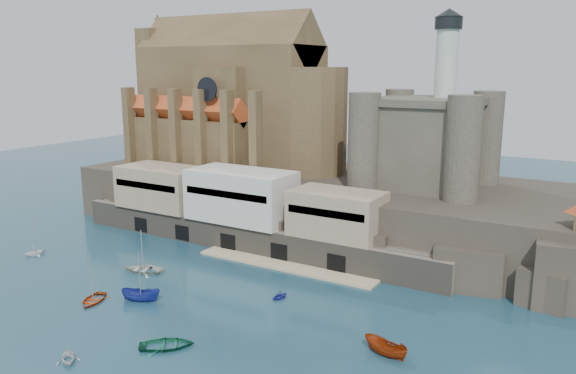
# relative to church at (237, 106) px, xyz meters

# --- Properties ---
(ground) EXTENTS (300.00, 300.00, 0.00)m
(ground) POSITION_rel_church_xyz_m (24.13, -41.85, -22.13)
(ground) COLOR #173A4C
(ground) RESTS_ON ground
(promontory) EXTENTS (100.00, 36.00, 10.00)m
(promontory) POSITION_rel_church_xyz_m (23.94, -2.48, -17.20)
(promontory) COLOR #2A2520
(promontory) RESTS_ON ground
(quay) EXTENTS (70.00, 12.00, 13.05)m
(quay) POSITION_rel_church_xyz_m (13.94, -18.78, -16.06)
(quay) COLOR #696154
(quay) RESTS_ON ground
(church) EXTENTS (47.00, 25.93, 30.51)m
(church) POSITION_rel_church_xyz_m (0.00, 0.00, 0.00)
(church) COLOR #503E25
(church) RESTS_ON promontory
(castle_keep) EXTENTS (21.20, 21.20, 29.30)m
(castle_keep) POSITION_rel_church_xyz_m (40.21, -0.78, -3.81)
(castle_keep) COLOR #464237
(castle_keep) RESTS_ON promontory
(boat_0) EXTENTS (3.73, 2.45, 5.07)m
(boat_0) POSITION_rel_church_xyz_m (11.48, -47.97, -22.13)
(boat_0) COLOR #B13205
(boat_0) RESTS_ON ground
(boat_1) EXTENTS (3.00, 3.26, 3.23)m
(boat_1) POSITION_rel_church_xyz_m (21.52, -59.62, -22.13)
(boat_1) COLOR silver
(boat_1) RESTS_ON ground
(boat_2) EXTENTS (2.65, 2.62, 5.36)m
(boat_2) POSITION_rel_church_xyz_m (16.65, -44.53, -22.13)
(boat_2) COLOR navy
(boat_2) RESTS_ON ground
(boat_3) EXTENTS (3.66, 4.08, 5.97)m
(boat_3) POSITION_rel_church_xyz_m (28.26, -52.08, -22.13)
(boat_3) COLOR #156243
(boat_3) RESTS_ON ground
(boat_4) EXTENTS (3.29, 2.48, 3.39)m
(boat_4) POSITION_rel_church_xyz_m (-11.62, -40.19, -22.13)
(boat_4) COLOR white
(boat_4) RESTS_ON ground
(boat_5) EXTENTS (2.33, 2.29, 5.20)m
(boat_5) POSITION_rel_church_xyz_m (49.29, -41.31, -22.13)
(boat_5) COLOR #8E2D09
(boat_5) RESTS_ON ground
(boat_6) EXTENTS (2.34, 4.65, 6.25)m
(boat_6) POSITION_rel_church_xyz_m (8.95, -36.56, -22.13)
(boat_6) COLOR beige
(boat_6) RESTS_ON ground
(boat_7) EXTENTS (2.52, 1.87, 2.63)m
(boat_7) POSITION_rel_church_xyz_m (31.78, -34.47, -22.13)
(boat_7) COLOR navy
(boat_7) RESTS_ON ground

